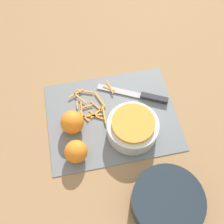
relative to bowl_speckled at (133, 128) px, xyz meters
name	(u,v)px	position (x,y,z in m)	size (l,w,h in m)	color
ground_plane	(112,117)	(0.05, -0.07, -0.04)	(4.00, 4.00, 0.00)	#9E754C
cutting_board	(112,117)	(0.05, -0.07, -0.04)	(0.44, 0.34, 0.01)	slate
bowl_speckled	(133,128)	(0.00, 0.00, 0.00)	(0.17, 0.17, 0.08)	silver
bowl_dark	(167,202)	(-0.04, 0.24, -0.01)	(0.20, 0.20, 0.07)	#1E2833
knife	(145,96)	(-0.08, -0.13, -0.03)	(0.24, 0.13, 0.02)	#232328
orange_left	(76,152)	(0.19, 0.04, 0.00)	(0.07, 0.07, 0.07)	orange
orange_right	(72,122)	(0.19, -0.06, 0.00)	(0.08, 0.08, 0.08)	orange
peel_pile	(92,105)	(0.11, -0.13, -0.03)	(0.17, 0.17, 0.01)	gold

